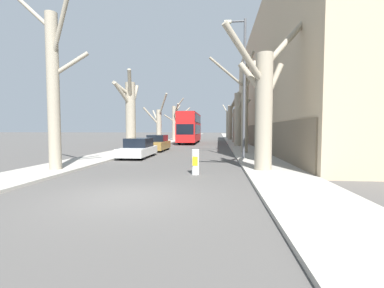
{
  "coord_description": "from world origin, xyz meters",
  "views": [
    {
      "loc": [
        2.76,
        -7.37,
        2.02
      ],
      "look_at": [
        -0.47,
        24.08,
        0.2
      ],
      "focal_mm": 24.0,
      "sensor_mm": 36.0,
      "label": 1
    }
  ],
  "objects_px": {
    "street_tree_left_3": "(175,121)",
    "double_decker_bus": "(190,126)",
    "street_tree_left_0": "(53,85)",
    "street_tree_right_0": "(264,103)",
    "street_tree_left_1": "(130,113)",
    "street_tree_right_3": "(235,123)",
    "street_tree_right_1": "(244,103)",
    "parked_car_0": "(138,148)",
    "street_tree_right_2": "(239,118)",
    "parked_car_1": "(157,143)",
    "traffic_bollard": "(195,162)",
    "street_tree_right_4": "(231,120)",
    "lamp_post": "(243,83)",
    "street_tree_right_5": "(228,122)",
    "street_tree_left_2": "(158,124)"
  },
  "relations": [
    {
      "from": "street_tree_left_0",
      "to": "parked_car_0",
      "type": "height_order",
      "value": "street_tree_left_0"
    },
    {
      "from": "street_tree_right_2",
      "to": "parked_car_0",
      "type": "bearing_deg",
      "value": -123.76
    },
    {
      "from": "street_tree_right_2",
      "to": "double_decker_bus",
      "type": "distance_m",
      "value": 9.58
    },
    {
      "from": "street_tree_right_1",
      "to": "traffic_bollard",
      "type": "bearing_deg",
      "value": -107.37
    },
    {
      "from": "street_tree_left_3",
      "to": "street_tree_right_3",
      "type": "relative_size",
      "value": 1.15
    },
    {
      "from": "street_tree_left_2",
      "to": "street_tree_right_4",
      "type": "distance_m",
      "value": 18.12
    },
    {
      "from": "street_tree_left_0",
      "to": "street_tree_right_1",
      "type": "relative_size",
      "value": 1.1
    },
    {
      "from": "street_tree_right_0",
      "to": "street_tree_right_3",
      "type": "relative_size",
      "value": 1.15
    },
    {
      "from": "street_tree_right_4",
      "to": "lamp_post",
      "type": "relative_size",
      "value": 1.0
    },
    {
      "from": "street_tree_left_0",
      "to": "street_tree_right_0",
      "type": "height_order",
      "value": "street_tree_left_0"
    },
    {
      "from": "street_tree_left_3",
      "to": "double_decker_bus",
      "type": "xyz_separation_m",
      "value": [
        3.44,
        -7.17,
        -1.04
      ]
    },
    {
      "from": "street_tree_left_2",
      "to": "street_tree_right_3",
      "type": "xyz_separation_m",
      "value": [
        10.4,
        5.7,
        0.19
      ]
    },
    {
      "from": "street_tree_right_5",
      "to": "street_tree_left_3",
      "type": "bearing_deg",
      "value": -125.22
    },
    {
      "from": "street_tree_left_1",
      "to": "street_tree_right_4",
      "type": "relative_size",
      "value": 0.77
    },
    {
      "from": "street_tree_left_2",
      "to": "street_tree_right_4",
      "type": "relative_size",
      "value": 0.73
    },
    {
      "from": "traffic_bollard",
      "to": "double_decker_bus",
      "type": "bearing_deg",
      "value": 96.92
    },
    {
      "from": "street_tree_right_0",
      "to": "street_tree_right_4",
      "type": "xyz_separation_m",
      "value": [
        0.16,
        36.11,
        0.42
      ]
    },
    {
      "from": "street_tree_right_0",
      "to": "double_decker_bus",
      "type": "relative_size",
      "value": 0.67
    },
    {
      "from": "street_tree_right_4",
      "to": "parked_car_1",
      "type": "xyz_separation_m",
      "value": [
        -7.98,
        -24.84,
        -2.98
      ]
    },
    {
      "from": "street_tree_left_0",
      "to": "street_tree_right_4",
      "type": "distance_m",
      "value": 38.36
    },
    {
      "from": "street_tree_right_0",
      "to": "parked_car_1",
      "type": "height_order",
      "value": "street_tree_right_0"
    },
    {
      "from": "street_tree_right_2",
      "to": "street_tree_right_5",
      "type": "distance_m",
      "value": 27.95
    },
    {
      "from": "street_tree_left_2",
      "to": "parked_car_1",
      "type": "xyz_separation_m",
      "value": [
        2.2,
        -9.88,
        -2.0
      ]
    },
    {
      "from": "street_tree_right_4",
      "to": "street_tree_right_5",
      "type": "height_order",
      "value": "street_tree_right_4"
    },
    {
      "from": "street_tree_left_2",
      "to": "lamp_post",
      "type": "relative_size",
      "value": 0.73
    },
    {
      "from": "double_decker_bus",
      "to": "parked_car_0",
      "type": "distance_m",
      "value": 19.2
    },
    {
      "from": "street_tree_right_0",
      "to": "street_tree_right_3",
      "type": "height_order",
      "value": "street_tree_right_0"
    },
    {
      "from": "street_tree_left_0",
      "to": "traffic_bollard",
      "type": "height_order",
      "value": "street_tree_left_0"
    },
    {
      "from": "street_tree_left_1",
      "to": "traffic_bollard",
      "type": "relative_size",
      "value": 6.2
    },
    {
      "from": "street_tree_left_2",
      "to": "parked_car_0",
      "type": "distance_m",
      "value": 15.9
    },
    {
      "from": "street_tree_left_3",
      "to": "lamp_post",
      "type": "bearing_deg",
      "value": -71.34
    },
    {
      "from": "street_tree_right_0",
      "to": "lamp_post",
      "type": "relative_size",
      "value": 0.82
    },
    {
      "from": "street_tree_left_1",
      "to": "street_tree_right_0",
      "type": "bearing_deg",
      "value": -44.75
    },
    {
      "from": "parked_car_0",
      "to": "street_tree_right_1",
      "type": "bearing_deg",
      "value": 23.37
    },
    {
      "from": "street_tree_left_3",
      "to": "double_decker_bus",
      "type": "relative_size",
      "value": 0.67
    },
    {
      "from": "street_tree_right_2",
      "to": "traffic_bollard",
      "type": "relative_size",
      "value": 6.5
    },
    {
      "from": "street_tree_left_0",
      "to": "street_tree_left_3",
      "type": "xyz_separation_m",
      "value": [
        0.15,
        32.68,
        -0.62
      ]
    },
    {
      "from": "street_tree_right_2",
      "to": "parked_car_0",
      "type": "height_order",
      "value": "street_tree_right_2"
    },
    {
      "from": "street_tree_right_2",
      "to": "street_tree_right_4",
      "type": "relative_size",
      "value": 0.81
    },
    {
      "from": "parked_car_1",
      "to": "street_tree_right_2",
      "type": "bearing_deg",
      "value": 38.0
    },
    {
      "from": "street_tree_right_2",
      "to": "street_tree_right_4",
      "type": "distance_m",
      "value": 18.58
    },
    {
      "from": "street_tree_left_3",
      "to": "parked_car_0",
      "type": "distance_m",
      "value": 26.43
    },
    {
      "from": "street_tree_right_5",
      "to": "street_tree_right_2",
      "type": "bearing_deg",
      "value": -89.67
    },
    {
      "from": "street_tree_right_1",
      "to": "parked_car_0",
      "type": "relative_size",
      "value": 1.85
    },
    {
      "from": "street_tree_left_2",
      "to": "street_tree_right_2",
      "type": "bearing_deg",
      "value": -19.47
    },
    {
      "from": "street_tree_right_2",
      "to": "street_tree_right_4",
      "type": "bearing_deg",
      "value": 90.14
    },
    {
      "from": "street_tree_right_5",
      "to": "parked_car_1",
      "type": "relative_size",
      "value": 1.75
    },
    {
      "from": "parked_car_1",
      "to": "traffic_bollard",
      "type": "distance_m",
      "value": 13.16
    },
    {
      "from": "street_tree_left_0",
      "to": "street_tree_right_2",
      "type": "bearing_deg",
      "value": 61.52
    },
    {
      "from": "double_decker_bus",
      "to": "lamp_post",
      "type": "relative_size",
      "value": 1.21
    }
  ]
}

